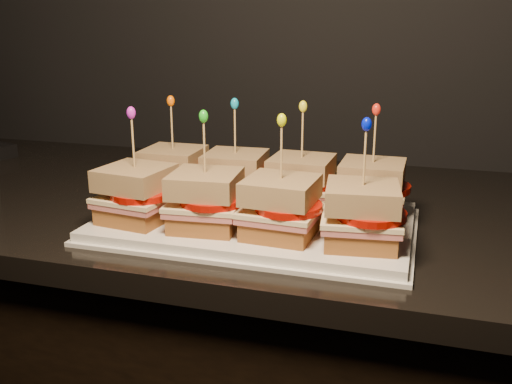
# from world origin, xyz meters

# --- Properties ---
(granite_slab) EXTENTS (2.31, 0.65, 0.03)m
(granite_slab) POSITION_xyz_m (0.50, 1.69, 0.86)
(granite_slab) COLOR black
(granite_slab) RESTS_ON cabinet
(platter) EXTENTS (0.44, 0.27, 0.02)m
(platter) POSITION_xyz_m (0.54, 1.55, 0.89)
(platter) COLOR white
(platter) RESTS_ON granite_slab
(platter_rim) EXTENTS (0.45, 0.28, 0.01)m
(platter_rim) POSITION_xyz_m (0.54, 1.55, 0.88)
(platter_rim) COLOR white
(platter_rim) RESTS_ON granite_slab
(sandwich_0_bread_bot) EXTENTS (0.09, 0.09, 0.02)m
(sandwich_0_bread_bot) POSITION_xyz_m (0.39, 1.61, 0.91)
(sandwich_0_bread_bot) COLOR #583814
(sandwich_0_bread_bot) RESTS_ON platter
(sandwich_0_ham) EXTENTS (0.10, 0.09, 0.01)m
(sandwich_0_ham) POSITION_xyz_m (0.39, 1.61, 0.93)
(sandwich_0_ham) COLOR #C76565
(sandwich_0_ham) RESTS_ON sandwich_0_bread_bot
(sandwich_0_cheese) EXTENTS (0.10, 0.09, 0.01)m
(sandwich_0_cheese) POSITION_xyz_m (0.39, 1.61, 0.93)
(sandwich_0_cheese) COLOR #FFE8AC
(sandwich_0_cheese) RESTS_ON sandwich_0_ham
(sandwich_0_tomato) EXTENTS (0.09, 0.09, 0.01)m
(sandwich_0_tomato) POSITION_xyz_m (0.40, 1.61, 0.94)
(sandwich_0_tomato) COLOR #AA0F05
(sandwich_0_tomato) RESTS_ON sandwich_0_cheese
(sandwich_0_bread_top) EXTENTS (0.09, 0.09, 0.03)m
(sandwich_0_bread_top) POSITION_xyz_m (0.39, 1.61, 0.96)
(sandwich_0_bread_top) COLOR #593010
(sandwich_0_bread_top) RESTS_ON sandwich_0_tomato
(sandwich_0_pick) EXTENTS (0.00, 0.00, 0.09)m
(sandwich_0_pick) POSITION_xyz_m (0.39, 1.61, 1.00)
(sandwich_0_pick) COLOR tan
(sandwich_0_pick) RESTS_ON sandwich_0_bread_top
(sandwich_0_frill) EXTENTS (0.01, 0.01, 0.02)m
(sandwich_0_frill) POSITION_xyz_m (0.39, 1.61, 1.05)
(sandwich_0_frill) COLOR #FB6101
(sandwich_0_frill) RESTS_ON sandwich_0_pick
(sandwich_1_bread_bot) EXTENTS (0.09, 0.09, 0.02)m
(sandwich_1_bread_bot) POSITION_xyz_m (0.49, 1.61, 0.91)
(sandwich_1_bread_bot) COLOR #583814
(sandwich_1_bread_bot) RESTS_ON platter
(sandwich_1_ham) EXTENTS (0.10, 0.10, 0.01)m
(sandwich_1_ham) POSITION_xyz_m (0.49, 1.61, 0.93)
(sandwich_1_ham) COLOR #C76565
(sandwich_1_ham) RESTS_ON sandwich_1_bread_bot
(sandwich_1_cheese) EXTENTS (0.10, 0.10, 0.01)m
(sandwich_1_cheese) POSITION_xyz_m (0.49, 1.61, 0.93)
(sandwich_1_cheese) COLOR #FFE8AC
(sandwich_1_cheese) RESTS_ON sandwich_1_ham
(sandwich_1_tomato) EXTENTS (0.09, 0.09, 0.01)m
(sandwich_1_tomato) POSITION_xyz_m (0.50, 1.61, 0.94)
(sandwich_1_tomato) COLOR #AA0F05
(sandwich_1_tomato) RESTS_ON sandwich_1_cheese
(sandwich_1_bread_top) EXTENTS (0.09, 0.09, 0.03)m
(sandwich_1_bread_top) POSITION_xyz_m (0.49, 1.61, 0.96)
(sandwich_1_bread_top) COLOR #593010
(sandwich_1_bread_top) RESTS_ON sandwich_1_tomato
(sandwich_1_pick) EXTENTS (0.00, 0.00, 0.09)m
(sandwich_1_pick) POSITION_xyz_m (0.49, 1.61, 1.00)
(sandwich_1_pick) COLOR tan
(sandwich_1_pick) RESTS_ON sandwich_1_bread_top
(sandwich_1_frill) EXTENTS (0.01, 0.01, 0.02)m
(sandwich_1_frill) POSITION_xyz_m (0.49, 1.61, 1.05)
(sandwich_1_frill) COLOR #119CC6
(sandwich_1_frill) RESTS_ON sandwich_1_pick
(sandwich_2_bread_bot) EXTENTS (0.09, 0.09, 0.02)m
(sandwich_2_bread_bot) POSITION_xyz_m (0.60, 1.61, 0.91)
(sandwich_2_bread_bot) COLOR #583814
(sandwich_2_bread_bot) RESTS_ON platter
(sandwich_2_ham) EXTENTS (0.10, 0.09, 0.01)m
(sandwich_2_ham) POSITION_xyz_m (0.60, 1.61, 0.93)
(sandwich_2_ham) COLOR #C76565
(sandwich_2_ham) RESTS_ON sandwich_2_bread_bot
(sandwich_2_cheese) EXTENTS (0.10, 0.10, 0.01)m
(sandwich_2_cheese) POSITION_xyz_m (0.60, 1.61, 0.93)
(sandwich_2_cheese) COLOR #FFE8AC
(sandwich_2_cheese) RESTS_ON sandwich_2_ham
(sandwich_2_tomato) EXTENTS (0.09, 0.09, 0.01)m
(sandwich_2_tomato) POSITION_xyz_m (0.61, 1.61, 0.94)
(sandwich_2_tomato) COLOR #AA0F05
(sandwich_2_tomato) RESTS_ON sandwich_2_cheese
(sandwich_2_bread_top) EXTENTS (0.09, 0.09, 0.03)m
(sandwich_2_bread_top) POSITION_xyz_m (0.60, 1.61, 0.96)
(sandwich_2_bread_top) COLOR #593010
(sandwich_2_bread_top) RESTS_ON sandwich_2_tomato
(sandwich_2_pick) EXTENTS (0.00, 0.00, 0.09)m
(sandwich_2_pick) POSITION_xyz_m (0.60, 1.61, 1.00)
(sandwich_2_pick) COLOR tan
(sandwich_2_pick) RESTS_ON sandwich_2_bread_top
(sandwich_2_frill) EXTENTS (0.01, 0.01, 0.02)m
(sandwich_2_frill) POSITION_xyz_m (0.60, 1.61, 1.05)
(sandwich_2_frill) COLOR yellow
(sandwich_2_frill) RESTS_ON sandwich_2_pick
(sandwich_3_bread_bot) EXTENTS (0.09, 0.09, 0.02)m
(sandwich_3_bread_bot) POSITION_xyz_m (0.70, 1.61, 0.91)
(sandwich_3_bread_bot) COLOR #583814
(sandwich_3_bread_bot) RESTS_ON platter
(sandwich_3_ham) EXTENTS (0.10, 0.09, 0.01)m
(sandwich_3_ham) POSITION_xyz_m (0.70, 1.61, 0.93)
(sandwich_3_ham) COLOR #C76565
(sandwich_3_ham) RESTS_ON sandwich_3_bread_bot
(sandwich_3_cheese) EXTENTS (0.10, 0.09, 0.01)m
(sandwich_3_cheese) POSITION_xyz_m (0.70, 1.61, 0.93)
(sandwich_3_cheese) COLOR #FFE8AC
(sandwich_3_cheese) RESTS_ON sandwich_3_ham
(sandwich_3_tomato) EXTENTS (0.09, 0.09, 0.01)m
(sandwich_3_tomato) POSITION_xyz_m (0.71, 1.61, 0.94)
(sandwich_3_tomato) COLOR #AA0F05
(sandwich_3_tomato) RESTS_ON sandwich_3_cheese
(sandwich_3_bread_top) EXTENTS (0.09, 0.09, 0.03)m
(sandwich_3_bread_top) POSITION_xyz_m (0.70, 1.61, 0.96)
(sandwich_3_bread_top) COLOR #593010
(sandwich_3_bread_top) RESTS_ON sandwich_3_tomato
(sandwich_3_pick) EXTENTS (0.00, 0.00, 0.09)m
(sandwich_3_pick) POSITION_xyz_m (0.70, 1.61, 1.00)
(sandwich_3_pick) COLOR tan
(sandwich_3_pick) RESTS_ON sandwich_3_bread_top
(sandwich_3_frill) EXTENTS (0.01, 0.01, 0.02)m
(sandwich_3_frill) POSITION_xyz_m (0.70, 1.61, 1.05)
(sandwich_3_frill) COLOR red
(sandwich_3_frill) RESTS_ON sandwich_3_pick
(sandwich_4_bread_bot) EXTENTS (0.10, 0.10, 0.02)m
(sandwich_4_bread_bot) POSITION_xyz_m (0.39, 1.49, 0.91)
(sandwich_4_bread_bot) COLOR #583814
(sandwich_4_bread_bot) RESTS_ON platter
(sandwich_4_ham) EXTENTS (0.11, 0.10, 0.01)m
(sandwich_4_ham) POSITION_xyz_m (0.39, 1.49, 0.93)
(sandwich_4_ham) COLOR #C76565
(sandwich_4_ham) RESTS_ON sandwich_4_bread_bot
(sandwich_4_cheese) EXTENTS (0.11, 0.11, 0.01)m
(sandwich_4_cheese) POSITION_xyz_m (0.39, 1.49, 0.93)
(sandwich_4_cheese) COLOR #FFE8AC
(sandwich_4_cheese) RESTS_ON sandwich_4_ham
(sandwich_4_tomato) EXTENTS (0.09, 0.09, 0.01)m
(sandwich_4_tomato) POSITION_xyz_m (0.40, 1.48, 0.94)
(sandwich_4_tomato) COLOR #AA0F05
(sandwich_4_tomato) RESTS_ON sandwich_4_cheese
(sandwich_4_bread_top) EXTENTS (0.10, 0.10, 0.03)m
(sandwich_4_bread_top) POSITION_xyz_m (0.39, 1.49, 0.96)
(sandwich_4_bread_top) COLOR #593010
(sandwich_4_bread_top) RESTS_ON sandwich_4_tomato
(sandwich_4_pick) EXTENTS (0.00, 0.00, 0.09)m
(sandwich_4_pick) POSITION_xyz_m (0.39, 1.49, 1.00)
(sandwich_4_pick) COLOR tan
(sandwich_4_pick) RESTS_ON sandwich_4_bread_top
(sandwich_4_frill) EXTENTS (0.01, 0.01, 0.02)m
(sandwich_4_frill) POSITION_xyz_m (0.39, 1.49, 1.05)
(sandwich_4_frill) COLOR #CC22C4
(sandwich_4_frill) RESTS_ON sandwich_4_pick
(sandwich_5_bread_bot) EXTENTS (0.09, 0.09, 0.02)m
(sandwich_5_bread_bot) POSITION_xyz_m (0.49, 1.49, 0.91)
(sandwich_5_bread_bot) COLOR #583814
(sandwich_5_bread_bot) RESTS_ON platter
(sandwich_5_ham) EXTENTS (0.10, 0.10, 0.01)m
(sandwich_5_ham) POSITION_xyz_m (0.49, 1.49, 0.93)
(sandwich_5_ham) COLOR #C76565
(sandwich_5_ham) RESTS_ON sandwich_5_bread_bot
(sandwich_5_cheese) EXTENTS (0.11, 0.10, 0.01)m
(sandwich_5_cheese) POSITION_xyz_m (0.49, 1.49, 0.93)
(sandwich_5_cheese) COLOR #FFE8AC
(sandwich_5_cheese) RESTS_ON sandwich_5_ham
(sandwich_5_tomato) EXTENTS (0.09, 0.09, 0.01)m
(sandwich_5_tomato) POSITION_xyz_m (0.50, 1.48, 0.94)
(sandwich_5_tomato) COLOR #AA0F05
(sandwich_5_tomato) RESTS_ON sandwich_5_cheese
(sandwich_5_bread_top) EXTENTS (0.10, 0.10, 0.03)m
(sandwich_5_bread_top) POSITION_xyz_m (0.49, 1.49, 0.96)
(sandwich_5_bread_top) COLOR #593010
(sandwich_5_bread_top) RESTS_ON sandwich_5_tomato
(sandwich_5_pick) EXTENTS (0.00, 0.00, 0.09)m
(sandwich_5_pick) POSITION_xyz_m (0.49, 1.49, 1.00)
(sandwich_5_pick) COLOR tan
(sandwich_5_pick) RESTS_ON sandwich_5_bread_top
(sandwich_5_frill) EXTENTS (0.01, 0.01, 0.02)m
(sandwich_5_frill) POSITION_xyz_m (0.49, 1.49, 1.05)
(sandwich_5_frill) COLOR green
(sandwich_5_frill) RESTS_ON sandwich_5_pick
(sandwich_6_bread_bot) EXTENTS (0.09, 0.09, 0.02)m
(sandwich_6_bread_bot) POSITION_xyz_m (0.60, 1.49, 0.91)
(sandwich_6_bread_bot) COLOR #583814
(sandwich_6_bread_bot) RESTS_ON platter
(sandwich_6_ham) EXTENTS (0.10, 0.10, 0.01)m
(sandwich_6_ham) POSITION_xyz_m (0.60, 1.49, 0.93)
(sandwich_6_ham) COLOR #C76565
(sandwich_6_ham) RESTS_ON sandwich_6_bread_bot
(sandwich_6_cheese) EXTENTS (0.10, 0.10, 0.01)m
(sandwich_6_cheese) POSITION_xyz_m (0.60, 1.49, 0.93)
(sandwich_6_cheese) COLOR #FFE8AC
(sandwich_6_cheese) RESTS_ON sandwich_6_ham
(sandwich_6_tomato) EXTENTS (0.09, 0.09, 0.01)m
(sandwich_6_tomato) POSITION_xyz_m (0.61, 1.48, 0.94)
(sandwich_6_tomato) COLOR #AA0F05
(sandwich_6_tomato) RESTS_ON sandwich_6_cheese
(sandwich_6_bread_top) EXTENTS (0.09, 0.09, 0.03)m
(sandwich_6_bread_top) POSITION_xyz_m (0.60, 1.49, 0.96)
(sandwich_6_bread_top) COLOR #593010
(sandwich_6_bread_top) RESTS_ON sandwich_6_tomato
(sandwich_6_pick) EXTENTS (0.00, 0.00, 0.09)m
(sandwich_6_pick) POSITION_xyz_m (0.60, 1.49, 1.00)
(sandwich_6_pick) COLOR tan
(sandwich_6_pick) RESTS_ON sandwich_6_bread_top
(sandwich_6_frill) EXTENTS (0.01, 0.01, 0.02)m
(sandwich_6_frill) POSITION_xyz_m (0.60, 1.49, 1.05)
(sandwich_6_frill) COLOR #DDEC06
(sandwich_6_frill) RESTS_ON sandwich_6_pick
(sandwich_7_bread_bot) EXTENTS (0.10, 0.10, 0.02)m
(sandwich_7_bread_bot) POSITION_xyz_m (0.70, 1.49, 0.91)
(sandwich_7_bread_bot) COLOR #583814
(sandwich_7_bread_bot) RESTS_ON platter
(sandwich_7_ham) EXTENTS (0.11, 0.10, 0.01)m
(sandwich_7_ham) POSITION_xyz_m (0.70, 1.49, 0.93)
(sandwich_7_ham) COLOR #C76565
(sandwich_7_ham) RESTS_ON sandwich_7_bread_bot
(sandwich_7_cheese) EXTENTS (0.11, 0.10, 0.01)m
(sandwich_7_cheese) POSITION_xyz_m (0.70, 1.49, 0.93)
(sandwich_7_cheese) COLOR #FFE8AC
(sandwich_7_cheese) RESTS_ON sandwich_7_ham
(sandwich_7_tomato) EXTENTS (0.09, 0.09, 0.01)m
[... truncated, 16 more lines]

